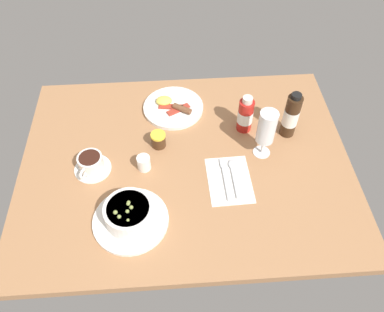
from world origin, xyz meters
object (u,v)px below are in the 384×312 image
creamer_jug (144,163)px  sauce_bottle_brown (291,116)px  coffee_cup (91,164)px  wine_glass (267,129)px  porridge_bowl (130,215)px  breakfast_plate (173,107)px  sauce_bottle_red (245,115)px  jam_jar (158,140)px  cutlery_setting (229,179)px

creamer_jug → sauce_bottle_brown: 52.16cm
coffee_cup → wine_glass: size_ratio=0.68×
porridge_bowl → coffee_cup: porridge_bowl is taller
creamer_jug → breakfast_plate: 29.32cm
wine_glass → sauce_bottle_red: size_ratio=1.25×
porridge_bowl → sauce_bottle_red: size_ratio=1.53×
coffee_cup → jam_jar: coffee_cup is taller
sauce_bottle_red → porridge_bowl: bearing=-137.9°
coffee_cup → sauce_bottle_brown: (67.29, 11.74, 5.50)cm
sauce_bottle_red → breakfast_plate: size_ratio=0.66×
jam_jar → breakfast_plate: size_ratio=0.25×
porridge_bowl → sauce_bottle_red: sauce_bottle_red is taller
creamer_jug → jam_jar: 10.80cm
porridge_bowl → sauce_bottle_red: 52.97cm
sauce_bottle_red → breakfast_plate: sauce_bottle_red is taller
porridge_bowl → jam_jar: 30.77cm
jam_jar → coffee_cup: bearing=-157.7°
creamer_jug → breakfast_plate: size_ratio=0.25×
wine_glass → cutlery_setting: bearing=-139.8°
porridge_bowl → cutlery_setting: 34.09cm
creamer_jug → wine_glass: 41.04cm
cutlery_setting → sauce_bottle_red: 24.41cm
wine_glass → jam_jar: 36.43cm
jam_jar → breakfast_plate: (5.55, 17.73, -1.84)cm
creamer_jug → sauce_bottle_red: sauce_bottle_red is taller
creamer_jug → jam_jar: bearing=62.6°
creamer_jug → cutlery_setting: bearing=-13.5°
sauce_bottle_red → breakfast_plate: (-24.91, 11.73, -5.66)cm
coffee_cup → creamer_jug: bearing=-2.0°
coffee_cup → sauce_bottle_brown: 68.53cm
wine_glass → porridge_bowl: bearing=-151.4°
porridge_bowl → jam_jar: size_ratio=4.09×
coffee_cup → sauce_bottle_brown: sauce_bottle_brown is taller
porridge_bowl → wine_glass: (43.62, 23.83, 8.04)cm
cutlery_setting → wine_glass: 19.89cm
sauce_bottle_red → breakfast_plate: bearing=154.8°
breakfast_plate → creamer_jug: bearing=-111.1°
cutlery_setting → jam_jar: size_ratio=3.51×
porridge_bowl → sauce_bottle_red: (39.21, 35.48, 2.96)cm
jam_jar → breakfast_plate: bearing=72.6°
coffee_cup → sauce_bottle_red: (52.37, 15.01, 3.67)cm
coffee_cup → wine_glass: wine_glass is taller
wine_glass → sauce_bottle_red: wine_glass is taller
wine_glass → sauce_bottle_red: (-4.40, 11.65, -5.08)cm
porridge_bowl → jam_jar: (8.75, 29.48, -0.86)cm
sauce_bottle_brown → sauce_bottle_red: bearing=167.6°
wine_glass → sauce_bottle_brown: size_ratio=1.02×
cutlery_setting → jam_jar: 27.78cm
creamer_jug → sauce_bottle_red: (35.43, 15.58, 3.96)cm
sauce_bottle_red → sauce_bottle_brown: sauce_bottle_brown is taller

